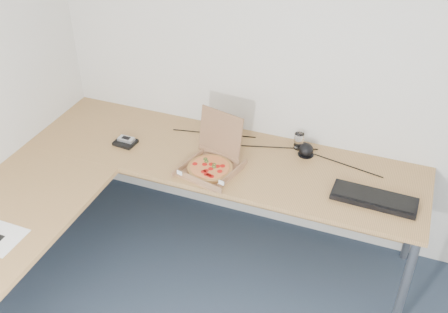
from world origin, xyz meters
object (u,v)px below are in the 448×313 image
at_px(keyboard, 374,199).
at_px(wallet, 125,142).
at_px(desk, 146,188).
at_px(pizza_box, 211,165).
at_px(drinking_glass, 299,141).

xyz_separation_m(keyboard, wallet, (-1.58, 0.01, -0.00)).
bearing_deg(desk, pizza_box, 41.57).
bearing_deg(pizza_box, desk, -124.36).
xyz_separation_m(drinking_glass, wallet, (-1.06, -0.35, -0.04)).
bearing_deg(desk, drinking_glass, 42.89).
relative_size(pizza_box, drinking_glass, 3.29).
xyz_separation_m(pizza_box, drinking_glass, (0.43, 0.41, 0.02)).
bearing_deg(wallet, pizza_box, -0.44).
bearing_deg(keyboard, drinking_glass, 147.49).
bearing_deg(pizza_box, keyboard, 17.28).
distance_m(keyboard, wallet, 1.58).
relative_size(pizza_box, keyboard, 0.75).
xyz_separation_m(desk, pizza_box, (0.30, 0.27, 0.07)).
bearing_deg(desk, keyboard, 14.37).
height_order(pizza_box, drinking_glass, pizza_box).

